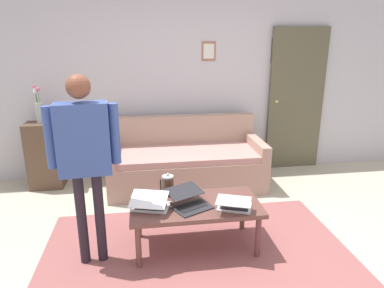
# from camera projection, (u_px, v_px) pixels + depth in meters

# --- Properties ---
(ground_plane) EXTENTS (7.68, 7.68, 0.00)m
(ground_plane) POSITION_uv_depth(u_px,v_px,m) (212.00, 257.00, 3.13)
(ground_plane) COLOR #BBB39B
(area_rug) EXTENTS (2.81, 1.72, 0.01)m
(area_rug) POSITION_uv_depth(u_px,v_px,m) (197.00, 252.00, 3.21)
(area_rug) COLOR #945452
(area_rug) RESTS_ON ground_plane
(back_wall) EXTENTS (7.04, 0.11, 2.70)m
(back_wall) POSITION_uv_depth(u_px,v_px,m) (182.00, 79.00, 4.81)
(back_wall) COLOR #BDB8BF
(back_wall) RESTS_ON ground_plane
(interior_door) EXTENTS (0.82, 0.09, 2.05)m
(interior_door) POSITION_uv_depth(u_px,v_px,m) (296.00, 100.00, 5.05)
(interior_door) COLOR brown
(interior_door) RESTS_ON ground_plane
(couch) EXTENTS (1.99, 0.88, 0.88)m
(couch) POSITION_uv_depth(u_px,v_px,m) (186.00, 163.00, 4.59)
(couch) COLOR tan
(couch) RESTS_ON ground_plane
(coffee_table) EXTENTS (1.18, 0.61, 0.45)m
(coffee_table) POSITION_uv_depth(u_px,v_px,m) (195.00, 208.00, 3.18)
(coffee_table) COLOR brown
(coffee_table) RESTS_ON ground_plane
(laptop_left) EXTENTS (0.39, 0.40, 0.12)m
(laptop_left) POSITION_uv_depth(u_px,v_px,m) (234.00, 205.00, 3.05)
(laptop_left) COLOR silver
(laptop_left) RESTS_ON coffee_table
(laptop_center) EXTENTS (0.45, 0.46, 0.14)m
(laptop_center) POSITION_uv_depth(u_px,v_px,m) (190.00, 202.00, 3.10)
(laptop_center) COLOR #28282D
(laptop_center) RESTS_ON coffee_table
(laptop_right) EXTENTS (0.39, 0.37, 0.16)m
(laptop_right) POSITION_uv_depth(u_px,v_px,m) (150.00, 204.00, 3.07)
(laptop_right) COLOR silver
(laptop_right) RESTS_ON coffee_table
(french_press) EXTENTS (0.13, 0.11, 0.23)m
(french_press) POSITION_uv_depth(u_px,v_px,m) (168.00, 185.00, 3.31)
(french_press) COLOR #4C3323
(french_press) RESTS_ON coffee_table
(side_shelf) EXTENTS (0.42, 0.32, 0.86)m
(side_shelf) POSITION_uv_depth(u_px,v_px,m) (45.00, 155.00, 4.51)
(side_shelf) COLOR brown
(side_shelf) RESTS_ON ground_plane
(flower_vase) EXTENTS (0.09, 0.09, 0.48)m
(flower_vase) POSITION_uv_depth(u_px,v_px,m) (39.00, 109.00, 4.33)
(flower_vase) COLOR #9AA4A1
(flower_vase) RESTS_ON side_shelf
(person_standing) EXTENTS (0.58, 0.22, 1.64)m
(person_standing) POSITION_uv_depth(u_px,v_px,m) (84.00, 148.00, 2.78)
(person_standing) COLOR #271E27
(person_standing) RESTS_ON ground_plane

